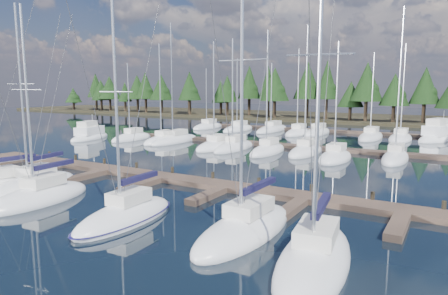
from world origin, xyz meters
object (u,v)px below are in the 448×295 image
Objects in this scene: front_sailboat_6 at (314,259)px; motor_yacht_left at (90,136)px; front_sailboat_4 at (126,216)px; front_sailboat_5 at (245,228)px; front_sailboat_3 at (40,197)px; front_sailboat_2 at (33,185)px; motor_yacht_right at (439,136)px; main_dock at (160,179)px.

front_sailboat_6 reaches higher than motor_yacht_left.
front_sailboat_5 is (6.77, 1.61, 0.01)m from front_sailboat_4.
front_sailboat_4 is (7.74, -0.05, 0.00)m from front_sailboat_3.
front_sailboat_5 is 44.00m from motor_yacht_left.
motor_yacht_right is (24.82, 46.63, 0.27)m from front_sailboat_2.
front_sailboat_2 is 17.92m from front_sailboat_5.
front_sailboat_6 is 48.54m from motor_yacht_left.
motor_yacht_left is 50.60m from motor_yacht_right.
motor_yacht_right is (44.51, 24.07, 0.08)m from motor_yacht_left.
front_sailboat_6 is at bearing -5.39° from front_sailboat_2.
front_sailboat_5 is 1.01× the size of front_sailboat_6.
main_dock is at bearing 148.53° from front_sailboat_5.
front_sailboat_3 is 0.84× the size of front_sailboat_5.
front_sailboat_2 is 11.30m from front_sailboat_4.
front_sailboat_6 is at bearing -1.04° from front_sailboat_4.
front_sailboat_5 is (11.31, -6.92, 0.10)m from main_dock.
motor_yacht_right is (6.91, 46.91, 0.26)m from front_sailboat_5.
main_dock is 3.34× the size of front_sailboat_4.
front_sailboat_2 is 52.83m from motor_yacht_right.
motor_yacht_left is at bearing 148.73° from front_sailboat_5.
front_sailboat_2 is 1.29× the size of motor_yacht_right.
main_dock is 2.78× the size of front_sailboat_6.
front_sailboat_6 reaches higher than front_sailboat_3.
front_sailboat_3 is 52.99m from motor_yacht_right.
front_sailboat_6 is 1.45× the size of motor_yacht_right.
motor_yacht_left is 0.84× the size of motor_yacht_right.
front_sailboat_5 is at bearing -31.27° from motor_yacht_left.
front_sailboat_4 is 50.41m from motor_yacht_right.
front_sailboat_2 is 1.05× the size of front_sailboat_3.
motor_yacht_left is at bearing 149.49° from front_sailboat_6.
front_sailboat_2 is 1.07× the size of front_sailboat_4.
front_sailboat_5 reaches higher than main_dock.
front_sailboat_6 is (10.99, -0.20, 0.01)m from front_sailboat_4.
main_dock is 13.26m from front_sailboat_5.
motor_yacht_right is at bearing 86.83° from front_sailboat_6.
front_sailboat_4 is at bearing -105.75° from motor_yacht_right.
front_sailboat_6 is (18.72, -0.25, 0.02)m from front_sailboat_3.
front_sailboat_2 is 0.89× the size of front_sailboat_6.
front_sailboat_2 is at bearing -134.86° from main_dock.
front_sailboat_4 is at bearing -166.66° from front_sailboat_5.
front_sailboat_4 is (11.14, -1.89, -0.00)m from front_sailboat_2.
front_sailboat_3 is 1.22× the size of motor_yacht_right.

